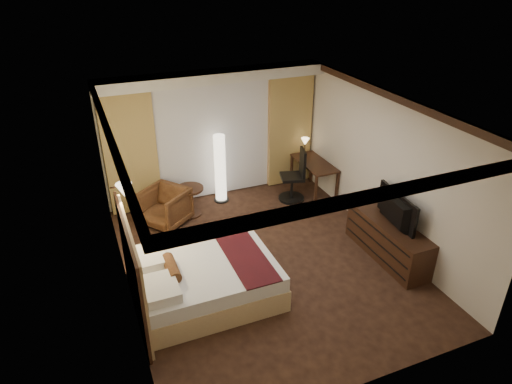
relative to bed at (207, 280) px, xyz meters
name	(u,v)px	position (x,y,z in m)	size (l,w,h in m)	color
floor	(265,261)	(1.16, 0.46, -0.30)	(4.50, 5.50, 0.01)	black
ceiling	(267,109)	(1.16, 0.46, 2.40)	(4.50, 5.50, 0.01)	white
back_wall	(213,134)	(1.16, 3.21, 1.05)	(4.50, 0.02, 2.70)	beige
left_wall	(119,220)	(-1.09, 0.46, 1.05)	(0.02, 5.50, 2.70)	beige
right_wall	(384,169)	(3.41, 0.46, 1.05)	(0.02, 5.50, 2.70)	beige
crown_molding	(267,113)	(1.16, 0.46, 2.34)	(4.50, 5.50, 0.12)	black
soffit	(214,77)	(1.16, 2.96, 2.30)	(4.50, 0.50, 0.20)	white
curtain_sheer	(214,140)	(1.16, 3.13, 0.95)	(2.48, 0.04, 2.45)	silver
curtain_left_drape	(131,154)	(-0.54, 3.07, 0.95)	(1.00, 0.14, 2.45)	tan
curtain_right_drape	(289,130)	(2.86, 3.07, 0.95)	(1.00, 0.14, 2.45)	tan
wall_sconce	(125,191)	(-0.93, 0.80, 1.32)	(0.24, 0.24, 0.24)	white
bed	(207,280)	(0.00, 0.00, 0.00)	(2.06, 1.60, 0.60)	white
headboard	(133,272)	(-1.04, 0.00, 0.45)	(0.12, 1.90, 1.50)	tan
armchair	(165,205)	(-0.12, 2.33, 0.10)	(0.78, 0.73, 0.80)	#452314
side_table	(190,201)	(0.42, 2.47, 0.00)	(0.55, 0.55, 0.61)	black
floor_lamp	(220,169)	(1.17, 2.81, 0.44)	(0.31, 0.31, 1.48)	white
desk	(313,178)	(3.11, 2.34, 0.07)	(0.55, 1.21, 0.75)	black
desk_lamp	(305,147)	(3.11, 2.79, 0.62)	(0.18, 0.18, 0.34)	#FFD899
office_chair	(292,175)	(2.57, 2.29, 0.27)	(0.55, 0.55, 1.14)	black
dresser	(388,240)	(3.16, -0.19, 0.04)	(0.50, 1.76, 0.69)	black
television	(392,207)	(3.13, -0.19, 0.69)	(1.08, 0.62, 0.14)	black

